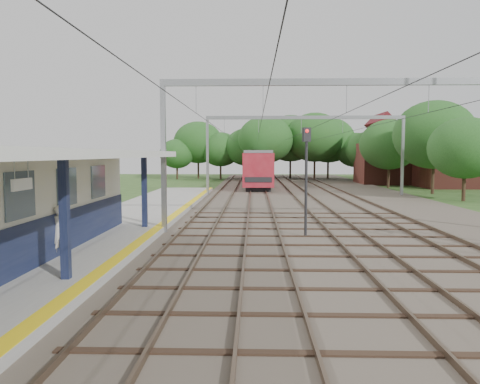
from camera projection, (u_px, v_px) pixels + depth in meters
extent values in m
cube|color=#473D33|center=(317.00, 201.00, 36.11)|extent=(18.00, 90.00, 0.10)
cube|color=gray|center=(104.00, 234.00, 20.51)|extent=(5.00, 52.00, 0.35)
cube|color=yellow|center=(154.00, 230.00, 20.43)|extent=(0.45, 52.00, 0.01)
cube|color=#111836|center=(32.00, 245.00, 13.46)|extent=(0.06, 18.00, 1.40)
cube|color=slate|center=(31.00, 193.00, 13.34)|extent=(0.05, 16.00, 1.30)
cube|color=#111836|center=(65.00, 219.00, 12.35)|extent=(0.22, 0.22, 3.20)
cube|color=#111836|center=(144.00, 192.00, 21.31)|extent=(0.22, 0.22, 3.20)
cube|color=white|center=(22.00, 184.00, 10.27)|extent=(0.06, 0.85, 0.26)
cube|color=brown|center=(211.00, 199.00, 36.35)|extent=(0.07, 88.00, 0.15)
cube|color=brown|center=(230.00, 199.00, 36.31)|extent=(0.07, 88.00, 0.15)
cube|color=brown|center=(250.00, 199.00, 36.26)|extent=(0.07, 88.00, 0.15)
cube|color=brown|center=(268.00, 199.00, 36.22)|extent=(0.07, 88.00, 0.15)
cube|color=brown|center=(298.00, 199.00, 36.15)|extent=(0.07, 88.00, 0.15)
cube|color=brown|center=(316.00, 199.00, 36.11)|extent=(0.07, 88.00, 0.15)
cube|color=brown|center=(344.00, 200.00, 36.04)|extent=(0.07, 88.00, 0.15)
cube|color=brown|center=(363.00, 200.00, 36.00)|extent=(0.07, 88.00, 0.15)
cube|color=gray|center=(164.00, 158.00, 21.16)|extent=(0.22, 0.22, 7.00)
cube|color=gray|center=(354.00, 82.00, 20.64)|extent=(17.00, 0.20, 0.30)
cube|color=gray|center=(208.00, 156.00, 41.09)|extent=(0.22, 0.22, 7.00)
cube|color=gray|center=(403.00, 156.00, 40.57)|extent=(0.22, 0.22, 7.00)
cube|color=gray|center=(305.00, 117.00, 40.56)|extent=(17.00, 0.20, 0.30)
cylinder|color=black|center=(220.00, 130.00, 35.90)|extent=(0.02, 88.00, 0.02)
cylinder|color=black|center=(259.00, 130.00, 35.81)|extent=(0.02, 88.00, 0.02)
cylinder|color=black|center=(308.00, 130.00, 35.70)|extent=(0.02, 88.00, 0.02)
cylinder|color=black|center=(355.00, 130.00, 35.59)|extent=(0.02, 88.00, 0.02)
cylinder|color=#382619|center=(191.00, 170.00, 67.31)|extent=(0.28, 0.28, 2.88)
ellipsoid|color=#1B4418|center=(191.00, 145.00, 67.02)|extent=(6.72, 6.72, 5.76)
cylinder|color=#382619|center=(233.00, 171.00, 69.13)|extent=(0.28, 0.28, 2.52)
ellipsoid|color=#1B4418|center=(233.00, 150.00, 68.89)|extent=(5.88, 5.88, 5.04)
cylinder|color=#382619|center=(275.00, 169.00, 65.94)|extent=(0.28, 0.28, 3.24)
ellipsoid|color=#1B4418|center=(275.00, 141.00, 65.62)|extent=(7.56, 7.56, 6.48)
cylinder|color=#382619|center=(315.00, 170.00, 67.77)|extent=(0.28, 0.28, 2.70)
ellipsoid|color=#1B4418|center=(316.00, 147.00, 67.50)|extent=(6.30, 6.30, 5.40)
cylinder|color=#382619|center=(419.00, 180.00, 43.67)|extent=(0.28, 0.28, 2.52)
ellipsoid|color=#1B4418|center=(420.00, 147.00, 43.42)|extent=(5.88, 5.88, 5.04)
cylinder|color=#382619|center=(379.00, 172.00, 59.58)|extent=(0.28, 0.28, 2.88)
ellipsoid|color=#1B4418|center=(379.00, 144.00, 59.30)|extent=(6.72, 6.72, 5.76)
cube|color=brown|center=(453.00, 167.00, 51.36)|extent=(7.00, 6.00, 4.50)
cube|color=maroon|center=(454.00, 138.00, 51.11)|extent=(4.99, 6.12, 4.99)
cube|color=brown|center=(391.00, 164.00, 57.47)|extent=(8.00, 6.00, 5.00)
cube|color=maroon|center=(392.00, 136.00, 57.20)|extent=(5.52, 6.12, 5.52)
imported|color=beige|center=(59.00, 231.00, 15.05)|extent=(0.72, 0.59, 1.68)
cube|color=black|center=(258.00, 184.00, 52.65)|extent=(2.37, 16.93, 0.44)
cube|color=maroon|center=(258.00, 168.00, 52.50)|extent=(2.97, 18.41, 3.23)
cube|color=black|center=(258.00, 165.00, 52.47)|extent=(3.01, 16.93, 0.92)
cube|color=slate|center=(258.00, 152.00, 52.36)|extent=(2.73, 18.41, 0.28)
cube|color=black|center=(257.00, 176.00, 71.58)|extent=(2.37, 16.93, 0.44)
cube|color=maroon|center=(257.00, 164.00, 71.43)|extent=(2.97, 18.41, 3.23)
cube|color=black|center=(257.00, 162.00, 71.41)|extent=(3.01, 16.93, 0.92)
cube|color=slate|center=(257.00, 153.00, 71.29)|extent=(2.73, 18.41, 0.28)
cylinder|color=black|center=(306.00, 188.00, 20.16)|extent=(0.15, 0.15, 4.40)
cube|color=black|center=(307.00, 135.00, 19.98)|extent=(0.37, 0.29, 0.60)
sphere|color=red|center=(307.00, 131.00, 19.87)|extent=(0.15, 0.15, 0.15)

